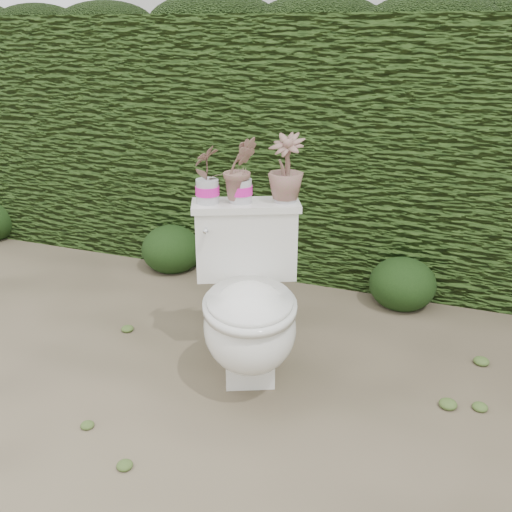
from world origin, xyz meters
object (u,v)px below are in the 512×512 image
(potted_plant_left, at_px, (207,176))
(potted_plant_center, at_px, (240,172))
(potted_plant_right, at_px, (286,170))
(toilet, at_px, (249,307))

(potted_plant_left, height_order, potted_plant_center, potted_plant_center)
(potted_plant_right, bearing_deg, toilet, -95.74)
(toilet, bearing_deg, potted_plant_left, 126.21)
(potted_plant_left, relative_size, potted_plant_right, 0.86)
(potted_plant_left, bearing_deg, potted_plant_center, 130.40)
(potted_plant_center, xyz_separation_m, potted_plant_right, (0.19, 0.08, 0.00))
(potted_plant_left, relative_size, potted_plant_center, 0.88)
(toilet, xyz_separation_m, potted_plant_center, (-0.12, 0.21, 0.56))
(toilet, distance_m, potted_plant_center, 0.61)
(potted_plant_left, bearing_deg, potted_plant_right, 130.40)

